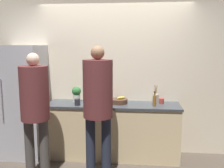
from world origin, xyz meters
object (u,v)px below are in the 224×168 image
at_px(person_left, 35,103).
at_px(bottle_amber, 155,100).
at_px(fruit_bowl, 119,101).
at_px(potted_plant, 77,93).
at_px(cup_black, 77,102).
at_px(bottle_red, 109,96).
at_px(refrigerator, 24,101).
at_px(person_center, 98,99).
at_px(cup_red, 162,101).
at_px(utensil_crock, 156,98).

xyz_separation_m(person_left, bottle_amber, (1.63, 0.65, -0.07)).
relative_size(fruit_bowl, potted_plant, 1.09).
distance_m(fruit_bowl, cup_black, 0.67).
distance_m(person_left, bottle_amber, 1.76).
distance_m(fruit_bowl, bottle_red, 0.22).
distance_m(refrigerator, person_center, 1.49).
bearing_deg(refrigerator, bottle_red, 8.24).
distance_m(refrigerator, cup_black, 0.93).
distance_m(bottle_red, bottle_amber, 0.77).
relative_size(person_left, cup_black, 17.00).
bearing_deg(cup_black, bottle_amber, 2.98).
bearing_deg(cup_red, potted_plant, 179.73).
bearing_deg(bottle_amber, refrigerator, 178.72).
bearing_deg(utensil_crock, fruit_bowl, -167.59).
height_order(fruit_bowl, bottle_red, bottle_red).
bearing_deg(person_left, cup_red, 25.33).
xyz_separation_m(person_center, cup_black, (-0.41, 0.53, -0.17)).
xyz_separation_m(bottle_amber, cup_black, (-1.20, -0.06, -0.04)).
bearing_deg(fruit_bowl, cup_red, 4.55).
xyz_separation_m(fruit_bowl, cup_red, (0.68, 0.05, 0.00)).
distance_m(fruit_bowl, potted_plant, 0.72).
height_order(person_left, person_center, person_center).
xyz_separation_m(person_left, cup_red, (1.76, 0.83, -0.12)).
distance_m(person_center, cup_black, 0.69).
xyz_separation_m(refrigerator, cup_red, (2.24, 0.13, 0.02)).
distance_m(bottle_red, cup_red, 0.86).
distance_m(cup_red, potted_plant, 1.40).
xyz_separation_m(bottle_amber, cup_red, (0.12, 0.18, -0.05)).
height_order(utensil_crock, cup_black, utensil_crock).
bearing_deg(bottle_red, cup_black, -146.60).
xyz_separation_m(person_center, cup_red, (0.91, 0.77, -0.18)).
bearing_deg(refrigerator, person_center, -25.81).
relative_size(refrigerator, cup_black, 17.98).
distance_m(person_center, cup_red, 1.21).
height_order(cup_black, potted_plant, potted_plant).
bearing_deg(bottle_amber, cup_red, 55.07).
height_order(person_center, cup_black, person_center).
bearing_deg(person_center, utensil_crock, 45.95).
bearing_deg(fruit_bowl, bottle_red, 143.81).
relative_size(person_left, utensil_crock, 5.95).
xyz_separation_m(refrigerator, bottle_red, (1.39, 0.20, 0.07)).
xyz_separation_m(bottle_red, bottle_amber, (0.73, -0.25, 0.00)).
relative_size(refrigerator, person_left, 1.06).
relative_size(cup_black, potted_plant, 0.40).
relative_size(refrigerator, cup_red, 21.23).
distance_m(person_left, cup_black, 0.74).
xyz_separation_m(person_center, potted_plant, (-0.48, 0.78, -0.08)).
height_order(person_left, fruit_bowl, person_left).
bearing_deg(potted_plant, cup_red, -0.27).
bearing_deg(bottle_red, person_left, -135.17).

